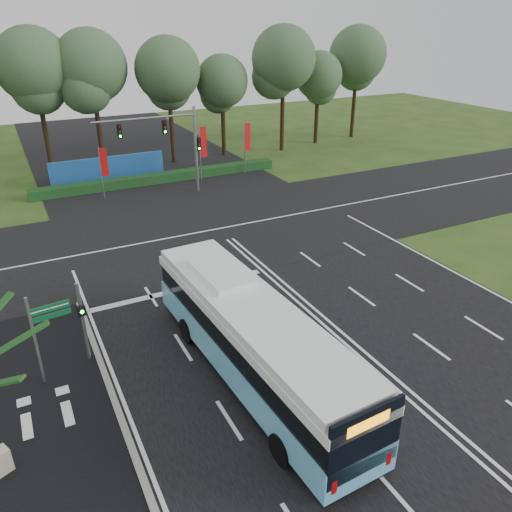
{
  "coord_description": "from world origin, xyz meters",
  "views": [
    {
      "loc": [
        -11.99,
        -17.76,
        13.3
      ],
      "look_at": [
        -1.92,
        2.0,
        2.68
      ],
      "focal_mm": 35.0,
      "sensor_mm": 36.0,
      "label": 1
    }
  ],
  "objects": [
    {
      "name": "eucalyptus_row",
      "position": [
        2.06,
        31.52,
        9.04
      ],
      "size": [
        53.7,
        9.07,
        12.84
      ],
      "color": "black",
      "rests_on": "ground"
    },
    {
      "name": "blue_hoarding",
      "position": [
        -4.0,
        27.0,
        1.1
      ],
      "size": [
        10.0,
        0.3,
        2.2
      ],
      "primitive_type": "cube",
      "color": "#1B5092",
      "rests_on": "ground"
    },
    {
      "name": "kerb_strip",
      "position": [
        -10.1,
        -3.0,
        0.06
      ],
      "size": [
        0.25,
        18.0,
        0.12
      ],
      "primitive_type": "cube",
      "color": "gray",
      "rests_on": "ground"
    },
    {
      "name": "pedestrian_signal",
      "position": [
        -10.46,
        0.98,
        2.04
      ],
      "size": [
        0.33,
        0.43,
        3.74
      ],
      "rotation": [
        0.0,
        0.0,
        0.2
      ],
      "color": "gray",
      "rests_on": "ground"
    },
    {
      "name": "banner_flag_left",
      "position": [
        -5.2,
        22.23,
        2.76
      ],
      "size": [
        0.62,
        0.14,
        4.21
      ],
      "rotation": [
        0.0,
        0.0,
        -0.15
      ],
      "color": "gray",
      "rests_on": "ground"
    },
    {
      "name": "road_main",
      "position": [
        0.0,
        0.0,
        0.02
      ],
      "size": [
        20.0,
        120.0,
        0.04
      ],
      "primitive_type": "cube",
      "color": "black",
      "rests_on": "ground"
    },
    {
      "name": "street_sign",
      "position": [
        -12.02,
        0.31,
        2.51
      ],
      "size": [
        1.55,
        0.27,
        3.98
      ],
      "rotation": [
        0.0,
        0.0,
        0.12
      ],
      "color": "gray",
      "rests_on": "ground"
    },
    {
      "name": "hedge",
      "position": [
        0.0,
        24.5,
        0.4
      ],
      "size": [
        22.0,
        1.2,
        0.8
      ],
      "primitive_type": "cube",
      "color": "#153C19",
      "rests_on": "ground"
    },
    {
      "name": "bike_path",
      "position": [
        -12.5,
        -3.0,
        0.03
      ],
      "size": [
        5.0,
        18.0,
        0.06
      ],
      "primitive_type": "cube",
      "color": "black",
      "rests_on": "ground"
    },
    {
      "name": "banner_flag_right",
      "position": [
        8.15,
        23.64,
        3.09
      ],
      "size": [
        0.69,
        0.2,
        4.75
      ],
      "rotation": [
        0.0,
        0.0,
        0.21
      ],
      "color": "gray",
      "rests_on": "ground"
    },
    {
      "name": "ground",
      "position": [
        0.0,
        0.0,
        0.0
      ],
      "size": [
        120.0,
        120.0,
        0.0
      ],
      "primitive_type": "plane",
      "color": "#284517",
      "rests_on": "ground"
    },
    {
      "name": "road_cross",
      "position": [
        0.0,
        12.0,
        0.03
      ],
      "size": [
        120.0,
        14.0,
        0.05
      ],
      "primitive_type": "cube",
      "color": "black",
      "rests_on": "ground"
    },
    {
      "name": "utility_cabinet",
      "position": [
        -14.03,
        -3.76,
        0.46
      ],
      "size": [
        0.69,
        0.64,
        0.91
      ],
      "primitive_type": "cube",
      "rotation": [
        0.0,
        0.0,
        0.42
      ],
      "color": "#B9AF95",
      "rests_on": "ground"
    },
    {
      "name": "city_bus",
      "position": [
        -4.75,
        -3.27,
        1.9
      ],
      "size": [
        3.39,
        13.29,
        3.78
      ],
      "rotation": [
        0.0,
        0.0,
        0.05
      ],
      "color": "#5DB0D9",
      "rests_on": "ground"
    },
    {
      "name": "traffic_light_gantry",
      "position": [
        0.21,
        20.5,
        4.66
      ],
      "size": [
        8.41,
        0.28,
        7.0
      ],
      "color": "gray",
      "rests_on": "ground"
    },
    {
      "name": "banner_flag_mid",
      "position": [
        3.55,
        23.06,
        3.2
      ],
      "size": [
        0.72,
        0.17,
        4.93
      ],
      "rotation": [
        0.0,
        0.0,
        0.16
      ],
      "color": "gray",
      "rests_on": "ground"
    }
  ]
}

